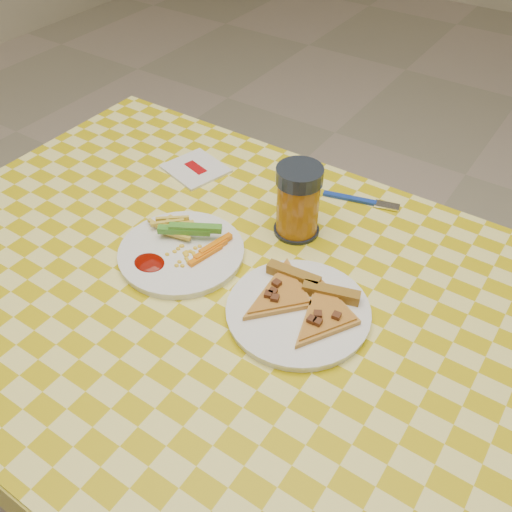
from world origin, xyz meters
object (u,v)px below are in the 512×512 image
object	(u,v)px
plate_left	(181,253)
plate_right	(298,312)
drink_glass	(298,202)
table	(230,319)

from	to	relation	value
plate_left	plate_right	distance (m)	0.25
plate_right	plate_left	bearing A→B (deg)	178.80
plate_left	drink_glass	world-z (taller)	drink_glass
plate_right	drink_glass	distance (m)	0.23
table	drink_glass	world-z (taller)	drink_glass
drink_glass	plate_right	bearing A→B (deg)	-58.25
table	plate_right	size ratio (longest dim) A/B	5.52
plate_left	drink_glass	size ratio (longest dim) A/B	1.58
drink_glass	plate_left	bearing A→B (deg)	-127.31
plate_left	drink_glass	xyz separation A→B (m)	(0.14, 0.18, 0.06)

